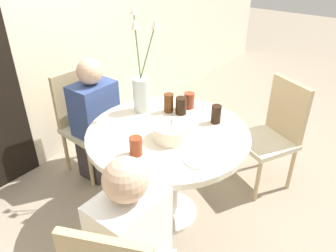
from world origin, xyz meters
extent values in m
plane|color=gray|center=(0.00, 0.00, 0.00)|extent=(16.00, 16.00, 0.00)
cube|color=beige|center=(0.00, 1.33, 1.30)|extent=(8.00, 0.05, 2.60)
cylinder|color=beige|center=(0.00, 0.00, 0.70)|extent=(1.06, 1.06, 0.04)
cylinder|color=silver|center=(0.00, 0.00, 0.36)|extent=(0.14, 0.14, 0.65)
cylinder|color=silver|center=(0.00, 0.00, 0.01)|extent=(0.42, 0.42, 0.03)
cube|color=beige|center=(0.05, 0.85, 0.40)|extent=(0.42, 0.42, 0.04)
cube|color=tan|center=(0.06, 1.03, 0.65)|extent=(0.38, 0.06, 0.46)
cylinder|color=tan|center=(-0.13, 0.69, 0.19)|extent=(0.03, 0.03, 0.38)
cylinder|color=tan|center=(0.21, 0.67, 0.19)|extent=(0.03, 0.03, 0.38)
cylinder|color=tan|center=(-0.11, 1.03, 0.19)|extent=(0.03, 0.03, 0.38)
cylinder|color=tan|center=(0.23, 1.01, 0.19)|extent=(0.03, 0.03, 0.38)
cube|color=beige|center=(0.76, -0.39, 0.40)|extent=(0.54, 0.54, 0.04)
cube|color=tan|center=(0.92, -0.47, 0.65)|extent=(0.20, 0.35, 0.46)
cylinder|color=tan|center=(0.69, -0.16, 0.19)|extent=(0.03, 0.03, 0.38)
cylinder|color=tan|center=(0.53, -0.46, 0.19)|extent=(0.03, 0.03, 0.38)
cylinder|color=tan|center=(0.99, -0.31, 0.19)|extent=(0.03, 0.03, 0.38)
cylinder|color=tan|center=(0.83, -0.62, 0.19)|extent=(0.03, 0.03, 0.38)
cylinder|color=white|center=(-0.06, -0.07, 0.77)|extent=(0.23, 0.23, 0.10)
cylinder|color=#E54C4C|center=(-0.06, -0.07, 0.84)|extent=(0.01, 0.01, 0.04)
cylinder|color=silver|center=(0.12, 0.33, 0.85)|extent=(0.12, 0.12, 0.25)
cylinder|color=#4C7538|center=(0.15, 0.28, 1.16)|extent=(0.05, 0.11, 0.38)
cone|color=silver|center=(0.17, 0.23, 1.35)|extent=(0.06, 0.06, 0.07)
cylinder|color=#4C7538|center=(0.13, 0.35, 1.15)|extent=(0.01, 0.04, 0.36)
cone|color=silver|center=(0.13, 0.37, 1.33)|extent=(0.05, 0.05, 0.06)
cylinder|color=#4C7538|center=(0.15, 0.37, 1.19)|extent=(0.06, 0.09, 0.44)
cone|color=silver|center=(0.18, 0.42, 1.41)|extent=(0.05, 0.05, 0.05)
cylinder|color=white|center=(-0.16, -0.33, 0.73)|extent=(0.16, 0.16, 0.01)
cylinder|color=maroon|center=(0.36, 0.08, 0.78)|extent=(0.07, 0.07, 0.12)
cylinder|color=black|center=(0.29, -0.18, 0.79)|extent=(0.07, 0.07, 0.12)
cylinder|color=maroon|center=(-0.31, -0.01, 0.78)|extent=(0.08, 0.08, 0.11)
cylinder|color=black|center=(0.25, 0.08, 0.79)|extent=(0.08, 0.08, 0.12)
cylinder|color=#51280F|center=(0.22, 0.17, 0.79)|extent=(0.07, 0.07, 0.14)
cube|color=#383333|center=(0.04, 0.77, 0.21)|extent=(0.31, 0.24, 0.42)
cube|color=#33477F|center=(0.04, 0.77, 0.63)|extent=(0.34, 0.24, 0.42)
sphere|color=#D1A889|center=(0.04, 0.77, 0.94)|extent=(0.20, 0.20, 0.20)
cube|color=white|center=(-0.71, -0.31, 0.63)|extent=(0.34, 0.24, 0.42)
sphere|color=#D1A889|center=(-0.71, -0.31, 0.94)|extent=(0.20, 0.20, 0.20)
camera|label=1|loc=(-1.44, -1.10, 1.82)|focal=35.00mm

